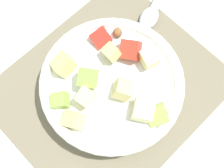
% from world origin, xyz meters
% --- Properties ---
extents(ground_plane, '(2.40, 2.40, 0.00)m').
position_xyz_m(ground_plane, '(0.00, 0.00, 0.00)').
color(ground_plane, silver).
extents(placemat, '(0.40, 0.34, 0.01)m').
position_xyz_m(placemat, '(0.00, 0.00, 0.00)').
color(placemat, '#756B56').
rests_on(placemat, ground_plane).
extents(salad_bowl, '(0.26, 0.26, 0.09)m').
position_xyz_m(salad_bowl, '(-0.00, 0.01, 0.04)').
color(salad_bowl, white).
rests_on(salad_bowl, placemat).
extents(serving_spoon, '(0.20, 0.09, 0.01)m').
position_xyz_m(serving_spoon, '(-0.20, -0.06, 0.01)').
color(serving_spoon, '#B7B7BC').
rests_on(serving_spoon, placemat).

